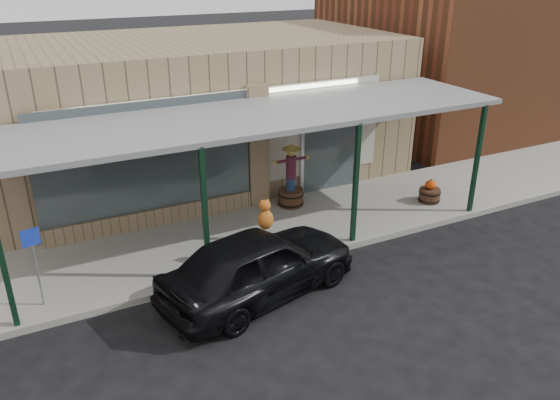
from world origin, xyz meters
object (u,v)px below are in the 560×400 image
parked_sedan (259,264)px  barrel_scarecrow (291,185)px  barrel_pumpkin (430,193)px  handicap_sign (34,257)px

parked_sedan → barrel_scarecrow: bearing=-50.6°
barrel_pumpkin → barrel_scarecrow: bearing=156.9°
handicap_sign → barrel_pumpkin: bearing=-10.8°
barrel_pumpkin → handicap_sign: size_ratio=0.46×
handicap_sign → parked_sedan: handicap_sign is taller
barrel_scarecrow → barrel_pumpkin: (3.51, -1.50, -0.35)m
handicap_sign → parked_sedan: size_ratio=0.36×
handicap_sign → parked_sedan: bearing=-32.4°
barrel_scarecrow → parked_sedan: barrel_scarecrow is taller
barrel_scarecrow → handicap_sign: size_ratio=1.07×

